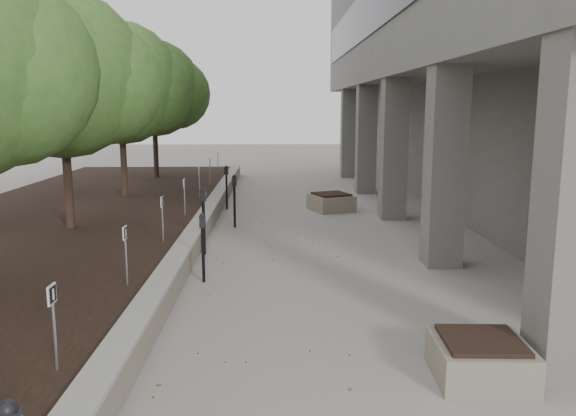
{
  "coord_description": "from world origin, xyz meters",
  "views": [
    {
      "loc": [
        0.0,
        -5.35,
        3.19
      ],
      "look_at": [
        0.28,
        6.4,
        1.12
      ],
      "focal_mm": 35.84,
      "sensor_mm": 36.0,
      "label": 1
    }
  ],
  "objects": [
    {
      "name": "parking_sign_2",
      "position": [
        -2.35,
        0.5,
        0.88
      ],
      "size": [
        0.04,
        0.22,
        0.96
      ],
      "primitive_type": null,
      "color": "black",
      "rests_on": "planting_bed"
    },
    {
      "name": "parking_sign_6",
      "position": [
        -2.35,
        12.5,
        0.88
      ],
      "size": [
        0.04,
        0.22,
        0.96
      ],
      "primitive_type": null,
      "color": "black",
      "rests_on": "planting_bed"
    },
    {
      "name": "parking_sign_4",
      "position": [
        -2.35,
        6.5,
        0.88
      ],
      "size": [
        0.04,
        0.22,
        0.96
      ],
      "primitive_type": null,
      "color": "black",
      "rests_on": "planting_bed"
    },
    {
      "name": "parking_meter_2",
      "position": [
        -1.32,
        4.92,
        0.65
      ],
      "size": [
        0.15,
        0.12,
        1.3
      ],
      "primitive_type": null,
      "rotation": [
        0.0,
        0.0,
        0.29
      ],
      "color": "black",
      "rests_on": "ground"
    },
    {
      "name": "retaining_wall",
      "position": [
        -1.82,
        9.0,
        0.25
      ],
      "size": [
        0.39,
        26.0,
        0.5
      ],
      "primitive_type": null,
      "color": "gray",
      "rests_on": "ground"
    },
    {
      "name": "crabapple_tree_4",
      "position": [
        -4.8,
        13.0,
        3.12
      ],
      "size": [
        4.6,
        4.0,
        5.44
      ],
      "primitive_type": null,
      "color": "#366125",
      "rests_on": "planting_bed"
    },
    {
      "name": "parking_meter_5",
      "position": [
        -1.52,
        12.63,
        0.7
      ],
      "size": [
        0.15,
        0.12,
        1.39
      ],
      "primitive_type": null,
      "rotation": [
        0.0,
        0.0,
        -0.16
      ],
      "color": "black",
      "rests_on": "ground"
    },
    {
      "name": "berry_scatter",
      "position": [
        -0.1,
        5.0,
        0.01
      ],
      "size": [
        3.3,
        14.1,
        0.02
      ],
      "primitive_type": null,
      "color": "maroon",
      "rests_on": "ground"
    },
    {
      "name": "planter_front",
      "position": [
        2.44,
        1.0,
        0.25
      ],
      "size": [
        1.13,
        1.13,
        0.5
      ],
      "primitive_type": null,
      "rotation": [
        0.0,
        0.0,
        -0.05
      ],
      "color": "gray",
      "rests_on": "ground"
    },
    {
      "name": "crabapple_tree_3",
      "position": [
        -4.8,
        8.0,
        3.12
      ],
      "size": [
        4.6,
        4.0,
        5.44
      ],
      "primitive_type": null,
      "color": "#366125",
      "rests_on": "planting_bed"
    },
    {
      "name": "crabapple_tree_5",
      "position": [
        -4.8,
        18.0,
        3.12
      ],
      "size": [
        4.6,
        4.0,
        5.44
      ],
      "primitive_type": null,
      "color": "#366125",
      "rests_on": "planting_bed"
    },
    {
      "name": "planter_back",
      "position": [
        1.77,
        12.33,
        0.27
      ],
      "size": [
        1.52,
        1.52,
        0.55
      ],
      "primitive_type": null,
      "rotation": [
        0.0,
        0.0,
        0.37
      ],
      "color": "gray",
      "rests_on": "ground"
    },
    {
      "name": "planting_bed",
      "position": [
        -5.5,
        9.0,
        0.2
      ],
      "size": [
        7.0,
        26.0,
        0.4
      ],
      "primitive_type": "cube",
      "color": "black",
      "rests_on": "ground"
    },
    {
      "name": "parking_sign_7",
      "position": [
        -2.35,
        15.5,
        0.88
      ],
      "size": [
        0.04,
        0.22,
        0.96
      ],
      "primitive_type": null,
      "color": "black",
      "rests_on": "planting_bed"
    },
    {
      "name": "parking_meter_4",
      "position": [
        -1.08,
        9.83,
        0.71
      ],
      "size": [
        0.15,
        0.12,
        1.42
      ],
      "primitive_type": null,
      "rotation": [
        0.0,
        0.0,
        0.15
      ],
      "color": "black",
      "rests_on": "ground"
    },
    {
      "name": "parking_sign_5",
      "position": [
        -2.35,
        9.5,
        0.88
      ],
      "size": [
        0.04,
        0.22,
        0.96
      ],
      "primitive_type": null,
      "color": "black",
      "rests_on": "planting_bed"
    },
    {
      "name": "parking_sign_3",
      "position": [
        -2.35,
        3.5,
        0.88
      ],
      "size": [
        0.04,
        0.22,
        0.96
      ],
      "primitive_type": null,
      "color": "black",
      "rests_on": "planting_bed"
    },
    {
      "name": "parking_meter_3",
      "position": [
        -1.55,
        6.96,
        0.75
      ],
      "size": [
        0.15,
        0.11,
        1.5
      ],
      "primitive_type": null,
      "rotation": [
        0.0,
        0.0,
        0.0
      ],
      "color": "black",
      "rests_on": "ground"
    },
    {
      "name": "parking_sign_8",
      "position": [
        -2.35,
        18.5,
        0.88
      ],
      "size": [
        0.04,
        0.22,
        0.96
      ],
      "primitive_type": null,
      "color": "black",
      "rests_on": "planting_bed"
    }
  ]
}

